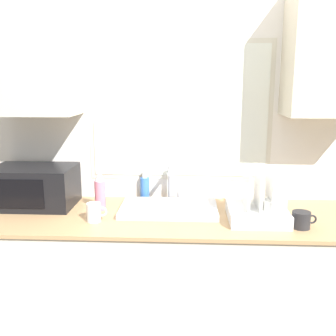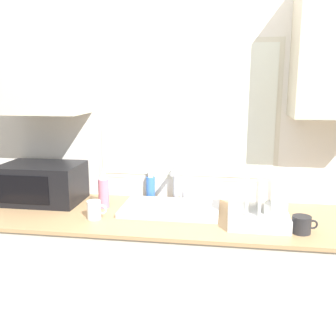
# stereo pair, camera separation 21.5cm
# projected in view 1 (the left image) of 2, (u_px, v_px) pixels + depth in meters

# --- Properties ---
(countertop) EXTENTS (2.36, 0.70, 0.89)m
(countertop) POSITION_uv_depth(u_px,v_px,m) (177.00, 286.00, 2.34)
(countertop) COLOR beige
(countertop) RESTS_ON ground_plane
(wall_back) EXTENTS (6.00, 0.38, 2.60)m
(wall_back) POSITION_uv_depth(u_px,v_px,m) (180.00, 121.00, 2.45)
(wall_back) COLOR silver
(wall_back) RESTS_ON ground_plane
(sink_basin) EXTENTS (0.56, 0.36, 0.03)m
(sink_basin) POSITION_uv_depth(u_px,v_px,m) (169.00, 208.00, 2.30)
(sink_basin) COLOR #B2B2B7
(sink_basin) RESTS_ON countertop
(faucet) EXTENTS (0.08, 0.16, 0.22)m
(faucet) POSITION_uv_depth(u_px,v_px,m) (171.00, 181.00, 2.46)
(faucet) COLOR #99999E
(faucet) RESTS_ON countertop
(microwave) EXTENTS (0.49, 0.34, 0.24)m
(microwave) POSITION_uv_depth(u_px,v_px,m) (34.00, 186.00, 2.38)
(microwave) COLOR black
(microwave) RESTS_ON countertop
(dish_rack) EXTENTS (0.31, 0.33, 0.29)m
(dish_rack) POSITION_uv_depth(u_px,v_px,m) (259.00, 208.00, 2.14)
(dish_rack) COLOR white
(dish_rack) RESTS_ON countertop
(spray_bottle) EXTENTS (0.06, 0.06, 0.24)m
(spray_bottle) POSITION_uv_depth(u_px,v_px,m) (100.00, 191.00, 2.31)
(spray_bottle) COLOR #D8728C
(spray_bottle) RESTS_ON countertop
(soap_bottle) EXTENTS (0.06, 0.06, 0.18)m
(soap_bottle) POSITION_uv_depth(u_px,v_px,m) (145.00, 187.00, 2.53)
(soap_bottle) COLOR blue
(soap_bottle) RESTS_ON countertop
(mug_near_sink) EXTENTS (0.11, 0.08, 0.10)m
(mug_near_sink) POSITION_uv_depth(u_px,v_px,m) (94.00, 212.00, 2.12)
(mug_near_sink) COLOR white
(mug_near_sink) RESTS_ON countertop
(mug_by_rack) EXTENTS (0.13, 0.09, 0.09)m
(mug_by_rack) POSITION_uv_depth(u_px,v_px,m) (301.00, 220.00, 2.03)
(mug_by_rack) COLOR #262628
(mug_by_rack) RESTS_ON countertop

